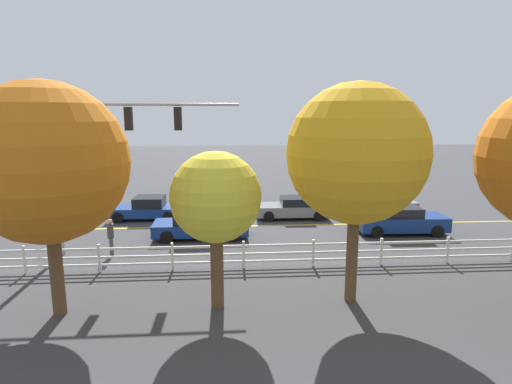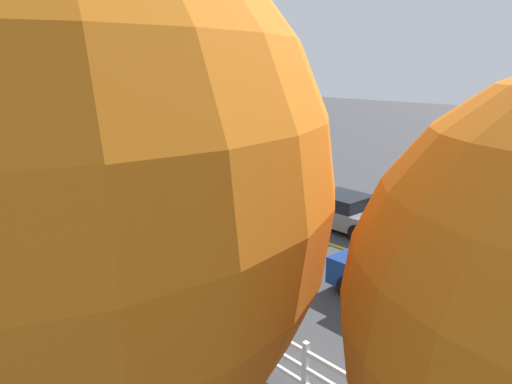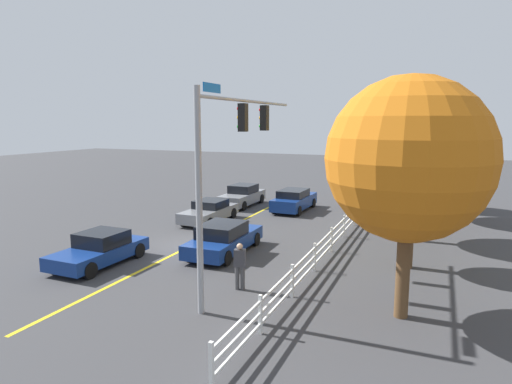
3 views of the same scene
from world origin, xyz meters
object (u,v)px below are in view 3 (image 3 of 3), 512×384
at_px(tree_4, 440,138).
at_px(car_2, 100,249).
at_px(tree_0, 410,143).
at_px(car_0, 294,200).
at_px(car_1, 209,212).
at_px(car_3, 224,239).
at_px(tree_2, 412,179).
at_px(pedestrian, 240,264).
at_px(tree_3, 416,141).
at_px(car_4, 242,196).
at_px(tree_1, 409,160).

bearing_deg(tree_4, car_2, -40.59).
bearing_deg(tree_0, car_0, -56.62).
relative_size(car_1, car_3, 0.92).
xyz_separation_m(tree_2, tree_4, (-10.46, 0.90, 1.29)).
height_order(car_3, tree_2, tree_2).
bearing_deg(pedestrian, tree_3, -42.65).
bearing_deg(tree_4, pedestrian, -22.08).
relative_size(car_4, tree_3, 0.62).
distance_m(tree_2, tree_3, 4.70).
relative_size(car_0, tree_4, 0.64).
relative_size(car_4, pedestrian, 2.67).
xyz_separation_m(pedestrian, tree_4, (-15.29, 6.20, 4.00)).
bearing_deg(tree_1, car_1, -128.59).
bearing_deg(car_1, tree_3, 91.88).
bearing_deg(tree_3, car_1, -89.11).
bearing_deg(car_2, tree_1, 88.82).
bearing_deg(car_2, tree_4, 140.65).
bearing_deg(tree_2, tree_3, -178.15).
bearing_deg(car_1, car_3, 35.18).
relative_size(car_2, tree_2, 0.84).
height_order(car_0, car_3, car_0).
distance_m(car_3, car_4, 11.58).
xyz_separation_m(car_4, pedestrian, (14.64, 6.50, 0.23)).
xyz_separation_m(car_0, tree_3, (5.00, 7.73, 4.28)).
bearing_deg(tree_4, tree_0, -152.38).
relative_size(car_0, tree_1, 0.64).
bearing_deg(car_1, tree_1, 52.39).
height_order(car_2, tree_2, tree_2).
height_order(car_2, tree_4, tree_4).
height_order(tree_0, tree_4, tree_4).
bearing_deg(car_4, tree_3, 66.57).
distance_m(car_0, tree_1, 17.07).
relative_size(car_1, pedestrian, 2.61).
bearing_deg(tree_0, car_3, -24.38).
bearing_deg(car_2, car_3, 131.18).
distance_m(car_3, tree_1, 9.82).
height_order(car_0, car_2, car_0).
distance_m(car_1, tree_2, 12.64).
distance_m(car_4, tree_1, 19.47).
height_order(car_1, car_4, car_4).
bearing_deg(tree_4, car_4, -87.04).
distance_m(tree_0, tree_3, 9.60).
distance_m(car_3, tree_0, 17.01).
bearing_deg(car_2, tree_2, 111.85).
relative_size(car_3, tree_4, 0.66).
relative_size(car_3, tree_2, 0.94).
xyz_separation_m(tree_2, tree_3, (-4.50, -0.14, 1.35)).
bearing_deg(car_1, car_2, -1.66).
relative_size(car_1, tree_2, 0.86).
distance_m(pedestrian, tree_2, 7.68).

